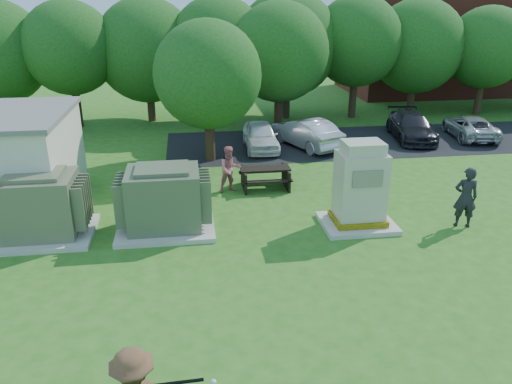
{
  "coord_description": "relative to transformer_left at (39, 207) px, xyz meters",
  "views": [
    {
      "loc": [
        -1.99,
        -10.01,
        6.85
      ],
      "look_at": [
        0.0,
        4.0,
        1.3
      ],
      "focal_mm": 35.0,
      "sensor_mm": 36.0,
      "label": 1
    }
  ],
  "objects": [
    {
      "name": "ground",
      "position": [
        6.5,
        -4.5,
        -0.97
      ],
      "size": [
        120.0,
        120.0,
        0.0
      ],
      "primitive_type": "plane",
      "color": "#2D6619",
      "rests_on": "ground"
    },
    {
      "name": "brick_building",
      "position": [
        24.5,
        22.5,
        3.03
      ],
      "size": [
        15.0,
        8.0,
        8.0
      ],
      "primitive_type": "cube",
      "color": "maroon",
      "rests_on": "ground"
    },
    {
      "name": "parking_strip",
      "position": [
        13.5,
        9.0,
        -0.96
      ],
      "size": [
        20.0,
        6.0,
        0.01
      ],
      "primitive_type": "cube",
      "color": "#232326",
      "rests_on": "ground"
    },
    {
      "name": "transformer_left",
      "position": [
        0.0,
        0.0,
        0.0
      ],
      "size": [
        3.0,
        2.4,
        2.07
      ],
      "color": "beige",
      "rests_on": "ground"
    },
    {
      "name": "transformer_right",
      "position": [
        3.7,
        0.0,
        0.0
      ],
      "size": [
        3.0,
        2.4,
        2.07
      ],
      "color": "beige",
      "rests_on": "ground"
    },
    {
      "name": "generator_cabinet",
      "position": [
        9.77,
        -0.59,
        0.25
      ],
      "size": [
        2.29,
        1.87,
        2.79
      ],
      "color": "beige",
      "rests_on": "ground"
    },
    {
      "name": "picnic_table",
      "position": [
        7.38,
        3.2,
        -0.47
      ],
      "size": [
        1.89,
        1.42,
        0.81
      ],
      "color": "black",
      "rests_on": "ground"
    },
    {
      "name": "person_by_generator",
      "position": [
        13.06,
        -1.09,
        0.02
      ],
      "size": [
        0.82,
        0.65,
        1.98
      ],
      "primitive_type": "imported",
      "rotation": [
        0.0,
        0.0,
        2.86
      ],
      "color": "black",
      "rests_on": "ground"
    },
    {
      "name": "person_at_picnic",
      "position": [
        6.02,
        2.99,
        -0.09
      ],
      "size": [
        1.0,
        0.86,
        1.76
      ],
      "primitive_type": "imported",
      "rotation": [
        0.0,
        0.0,
        0.26
      ],
      "color": "#C3676D",
      "rests_on": "ground"
    },
    {
      "name": "car_white",
      "position": [
        7.99,
        8.45,
        -0.33
      ],
      "size": [
        1.62,
        3.81,
        1.28
      ],
      "primitive_type": "imported",
      "rotation": [
        0.0,
        0.0,
        -0.03
      ],
      "color": "white",
      "rests_on": "ground"
    },
    {
      "name": "car_silver_a",
      "position": [
        10.23,
        8.47,
        -0.27
      ],
      "size": [
        3.01,
        4.47,
        1.39
      ],
      "primitive_type": "imported",
      "rotation": [
        0.0,
        0.0,
        3.54
      ],
      "color": "#BCBCC1",
      "rests_on": "ground"
    },
    {
      "name": "car_dark",
      "position": [
        15.91,
        9.13,
        -0.32
      ],
      "size": [
        2.54,
        4.74,
        1.31
      ],
      "primitive_type": "imported",
      "rotation": [
        0.0,
        0.0,
        -0.16
      ],
      "color": "black",
      "rests_on": "ground"
    },
    {
      "name": "car_silver_b",
      "position": [
        19.06,
        8.98,
        -0.4
      ],
      "size": [
        2.56,
        4.37,
        1.14
      ],
      "primitive_type": "imported",
      "rotation": [
        0.0,
        0.0,
        2.97
      ],
      "color": "#BCBBC0",
      "rests_on": "ground"
    },
    {
      "name": "tree_row",
      "position": [
        8.25,
        14.0,
        3.18
      ],
      "size": [
        41.3,
        13.3,
        7.3
      ],
      "color": "#47301E",
      "rests_on": "ground"
    }
  ]
}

